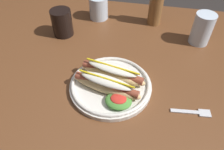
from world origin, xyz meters
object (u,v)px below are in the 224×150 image
(extra_cup, at_px, (202,29))
(water_cup, at_px, (99,8))
(soda_cup, at_px, (62,23))
(glass_bottle, at_px, (156,4))
(fork, at_px, (194,112))
(hot_dog_plate, at_px, (111,83))

(extra_cup, bearing_deg, water_cup, 166.72)
(water_cup, height_order, extra_cup, extra_cup)
(soda_cup, relative_size, glass_bottle, 0.49)
(fork, relative_size, extra_cup, 0.94)
(hot_dog_plate, relative_size, fork, 2.27)
(water_cup, relative_size, glass_bottle, 0.45)
(fork, bearing_deg, glass_bottle, 101.94)
(hot_dog_plate, distance_m, glass_bottle, 0.46)
(fork, xyz_separation_m, water_cup, (-0.42, 0.48, 0.05))
(hot_dog_plate, relative_size, water_cup, 2.63)
(fork, height_order, soda_cup, soda_cup)
(fork, bearing_deg, hot_dog_plate, 164.45)
(glass_bottle, bearing_deg, soda_cup, -156.10)
(hot_dog_plate, xyz_separation_m, extra_cup, (0.31, 0.33, 0.04))
(extra_cup, bearing_deg, soda_cup, -174.32)
(fork, xyz_separation_m, glass_bottle, (-0.15, 0.49, 0.09))
(hot_dog_plate, distance_m, soda_cup, 0.38)
(fork, xyz_separation_m, extra_cup, (0.04, 0.38, 0.06))
(fork, distance_m, extra_cup, 0.38)
(soda_cup, distance_m, glass_bottle, 0.42)
(hot_dog_plate, xyz_separation_m, soda_cup, (-0.27, 0.27, 0.03))
(water_cup, bearing_deg, glass_bottle, 0.90)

